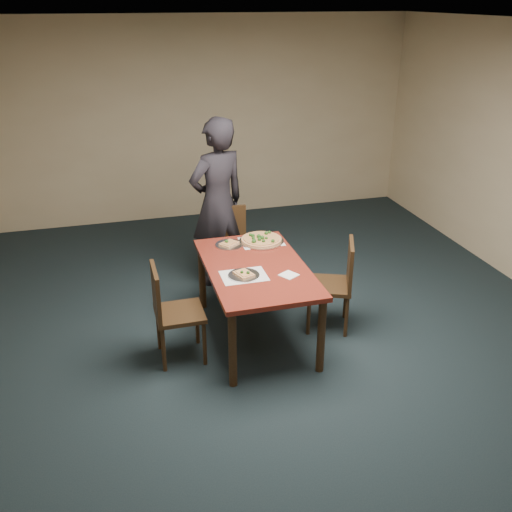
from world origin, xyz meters
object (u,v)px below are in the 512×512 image
object	(u,v)px
slice_plate_near	(244,275)
slice_plate_far	(229,244)
pizza_pan	(261,240)
chair_left	(170,308)
chair_right	(337,280)
diner	(218,203)
chair_far	(229,243)
dining_table	(256,275)

from	to	relation	value
slice_plate_near	slice_plate_far	bearing A→B (deg)	87.88
pizza_pan	slice_plate_far	size ratio (longest dim) A/B	1.60
chair_left	chair_right	distance (m)	1.63
diner	pizza_pan	world-z (taller)	diner
chair_far	dining_table	bearing A→B (deg)	-88.16
slice_plate_near	slice_plate_far	size ratio (longest dim) A/B	1.00
dining_table	pizza_pan	world-z (taller)	pizza_pan
pizza_pan	slice_plate_far	xyz separation A→B (m)	(-0.33, 0.00, -0.01)
dining_table	chair_right	xyz separation A→B (m)	(0.80, -0.04, -0.14)
diner	pizza_pan	bearing A→B (deg)	89.91
slice_plate_far	pizza_pan	bearing A→B (deg)	-0.39
dining_table	diner	world-z (taller)	diner
dining_table	diner	bearing A→B (deg)	93.98
dining_table	slice_plate_near	distance (m)	0.25
pizza_pan	dining_table	bearing A→B (deg)	-110.75
chair_left	slice_plate_far	xyz separation A→B (m)	(0.69, 0.69, 0.25)
chair_far	diner	bearing A→B (deg)	120.10
chair_far	slice_plate_far	world-z (taller)	chair_far
dining_table	chair_right	world-z (taller)	chair_right
chair_left	slice_plate_near	bearing A→B (deg)	-91.54
diner	slice_plate_near	size ratio (longest dim) A/B	6.72
chair_left	pizza_pan	size ratio (longest dim) A/B	2.03
slice_plate_near	diner	bearing A→B (deg)	87.24
dining_table	slice_plate_near	bearing A→B (deg)	-132.96
dining_table	chair_left	distance (m)	0.85
diner	pizza_pan	distance (m)	0.81
chair_right	diner	xyz separation A→B (m)	(-0.89, 1.30, 0.43)
chair_right	slice_plate_near	bearing A→B (deg)	-59.97
chair_right	slice_plate_near	distance (m)	1.00
slice_plate_near	chair_left	bearing A→B (deg)	178.82
chair_right	slice_plate_near	world-z (taller)	chair_right
chair_far	diner	size ratio (longest dim) A/B	0.48
dining_table	pizza_pan	bearing A→B (deg)	69.25
slice_plate_near	slice_plate_far	world-z (taller)	same
chair_left	diner	world-z (taller)	diner
pizza_pan	slice_plate_far	world-z (taller)	pizza_pan
chair_right	pizza_pan	distance (m)	0.86
slice_plate_far	dining_table	bearing A→B (deg)	-76.10
dining_table	diner	xyz separation A→B (m)	(-0.09, 1.26, 0.28)
slice_plate_far	slice_plate_near	bearing A→B (deg)	-92.12
dining_table	slice_plate_far	xyz separation A→B (m)	(-0.13, 0.53, 0.10)
dining_table	diner	size ratio (longest dim) A/B	0.80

